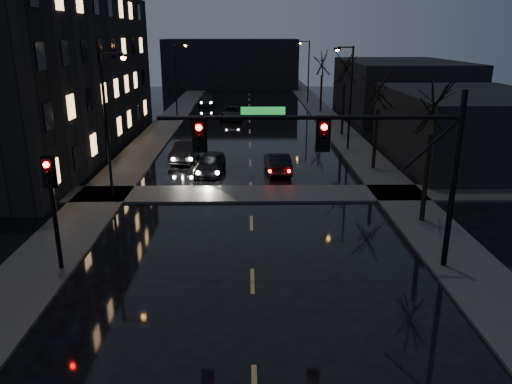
{
  "coord_description": "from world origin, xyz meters",
  "views": [
    {
      "loc": [
        -0.13,
        -8.86,
        8.89
      ],
      "look_at": [
        0.15,
        8.99,
        3.2
      ],
      "focal_mm": 35.0,
      "sensor_mm": 36.0,
      "label": 1
    }
  ],
  "objects_px": {
    "oncoming_car_b": "(186,151)",
    "oncoming_car_d": "(207,100)",
    "oncoming_car_c": "(233,113)",
    "oncoming_car_a": "(210,163)",
    "lead_car": "(277,163)"
  },
  "relations": [
    {
      "from": "oncoming_car_b",
      "to": "oncoming_car_d",
      "type": "distance_m",
      "value": 29.28
    },
    {
      "from": "oncoming_car_c",
      "to": "oncoming_car_d",
      "type": "relative_size",
      "value": 1.01
    },
    {
      "from": "oncoming_car_b",
      "to": "oncoming_car_c",
      "type": "xyz_separation_m",
      "value": [
        2.91,
        18.22,
        0.0
      ]
    },
    {
      "from": "oncoming_car_a",
      "to": "oncoming_car_c",
      "type": "xyz_separation_m",
      "value": [
        0.86,
        21.78,
        0.01
      ]
    },
    {
      "from": "oncoming_car_a",
      "to": "oncoming_car_d",
      "type": "relative_size",
      "value": 0.82
    },
    {
      "from": "oncoming_car_c",
      "to": "oncoming_car_d",
      "type": "xyz_separation_m",
      "value": [
        -3.58,
        11.05,
        0.02
      ]
    },
    {
      "from": "oncoming_car_a",
      "to": "oncoming_car_b",
      "type": "relative_size",
      "value": 0.96
    },
    {
      "from": "oncoming_car_c",
      "to": "oncoming_car_d",
      "type": "bearing_deg",
      "value": 113.87
    },
    {
      "from": "oncoming_car_b",
      "to": "oncoming_car_d",
      "type": "bearing_deg",
      "value": 98.89
    },
    {
      "from": "oncoming_car_a",
      "to": "oncoming_car_b",
      "type": "bearing_deg",
      "value": 126.28
    },
    {
      "from": "oncoming_car_b",
      "to": "oncoming_car_c",
      "type": "distance_m",
      "value": 18.45
    },
    {
      "from": "oncoming_car_b",
      "to": "lead_car",
      "type": "distance_m",
      "value": 7.36
    },
    {
      "from": "oncoming_car_a",
      "to": "oncoming_car_c",
      "type": "distance_m",
      "value": 21.79
    },
    {
      "from": "oncoming_car_a",
      "to": "lead_car",
      "type": "relative_size",
      "value": 1.01
    },
    {
      "from": "oncoming_car_c",
      "to": "lead_car",
      "type": "height_order",
      "value": "oncoming_car_c"
    }
  ]
}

